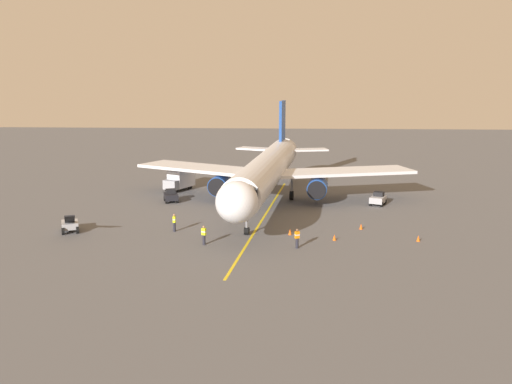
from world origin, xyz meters
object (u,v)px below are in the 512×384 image
at_px(tug_portside, 378,199).
at_px(safety_cone_nose_right, 290,232).
at_px(box_truck_starboard_side, 179,180).
at_px(safety_cone_wing_starboard, 361,226).
at_px(tug_near_nose, 171,196).
at_px(safety_cone_nose_left, 334,237).
at_px(ground_crew_wing_walker, 204,235).
at_px(safety_cone_wing_port, 418,238).
at_px(ground_crew_marshaller, 174,222).
at_px(belt_loader_rear_apron, 70,224).
at_px(airplane, 267,170).
at_px(ground_crew_loader, 297,238).

xyz_separation_m(tug_portside, safety_cone_nose_right, (10.15, 13.76, -0.43)).
xyz_separation_m(box_truck_starboard_side, safety_cone_wing_starboard, (-21.47, 18.89, -1.11)).
bearing_deg(safety_cone_nose_right, tug_near_nose, -44.55).
distance_m(box_truck_starboard_side, safety_cone_nose_left, 29.59).
bearing_deg(safety_cone_wing_starboard, tug_near_nose, -28.71).
xyz_separation_m(ground_crew_wing_walker, safety_cone_wing_port, (-18.95, -2.22, -0.61)).
xyz_separation_m(ground_crew_marshaller, safety_cone_wing_port, (-22.45, 2.05, -0.61)).
xyz_separation_m(belt_loader_rear_apron, safety_cone_nose_right, (-20.89, -0.21, -0.44)).
height_order(safety_cone_nose_left, safety_cone_nose_right, same).
bearing_deg(safety_cone_wing_starboard, safety_cone_nose_right, 19.66).
bearing_deg(tug_portside, safety_cone_nose_left, 68.18).
relative_size(airplane, tug_near_nose, 15.17).
bearing_deg(safety_cone_wing_starboard, safety_cone_nose_left, 54.97).
bearing_deg(ground_crew_loader, tug_portside, -117.87).
distance_m(belt_loader_rear_apron, safety_cone_wing_port, 32.36).
distance_m(box_truck_starboard_side, belt_loader_rear_apron, 22.45).
xyz_separation_m(ground_crew_marshaller, safety_cone_wing_starboard, (-17.86, -1.92, -0.61)).
bearing_deg(ground_crew_loader, ground_crew_wing_walker, -3.84).
distance_m(safety_cone_nose_left, safety_cone_wing_starboard, 4.99).
relative_size(tug_near_nose, tug_portside, 0.99).
distance_m(airplane, ground_crew_wing_walker, 18.19).
distance_m(airplane, safety_cone_wing_port, 21.00).
height_order(ground_crew_marshaller, ground_crew_loader, same).
bearing_deg(safety_cone_nose_right, safety_cone_wing_starboard, -160.34).
bearing_deg(safety_cone_wing_starboard, ground_crew_marshaller, 6.13).
xyz_separation_m(ground_crew_loader, safety_cone_wing_starboard, (-6.24, -6.74, -0.61)).
relative_size(airplane, ground_crew_loader, 23.60).
xyz_separation_m(ground_crew_marshaller, ground_crew_loader, (-11.62, 4.82, 0.00)).
xyz_separation_m(ground_crew_loader, safety_cone_nose_left, (-3.38, -2.65, -0.61)).
distance_m(belt_loader_rear_apron, safety_cone_wing_starboard, 27.87).
relative_size(tug_near_nose, safety_cone_wing_port, 4.84).
bearing_deg(safety_cone_wing_starboard, airplane, -49.19).
bearing_deg(belt_loader_rear_apron, safety_cone_nose_right, -179.43).
height_order(ground_crew_wing_walker, safety_cone_wing_starboard, ground_crew_wing_walker).
distance_m(ground_crew_loader, box_truck_starboard_side, 29.81).
height_order(tug_portside, safety_cone_wing_port, tug_portside).
bearing_deg(tug_portside, safety_cone_wing_port, 94.84).
bearing_deg(safety_cone_wing_starboard, safety_cone_wing_port, 139.16).
height_order(ground_crew_wing_walker, ground_crew_loader, same).
relative_size(ground_crew_wing_walker, ground_crew_loader, 1.00).
xyz_separation_m(ground_crew_loader, box_truck_starboard_side, (15.22, -25.63, 0.50)).
distance_m(tug_near_nose, safety_cone_wing_port, 29.97).
height_order(tug_near_nose, box_truck_starboard_side, box_truck_starboard_side).
distance_m(ground_crew_loader, belt_loader_rear_apron, 21.88).
height_order(safety_cone_nose_right, safety_cone_wing_port, same).
xyz_separation_m(ground_crew_loader, safety_cone_wing_port, (-10.84, -2.77, -0.61)).
bearing_deg(safety_cone_wing_starboard, belt_loader_rear_apron, 5.47).
xyz_separation_m(box_truck_starboard_side, safety_cone_wing_port, (-26.06, 22.86, -1.11)).
xyz_separation_m(airplane, box_truck_starboard_side, (11.90, -7.81, -2.62)).
distance_m(tug_near_nose, tug_portside, 24.36).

